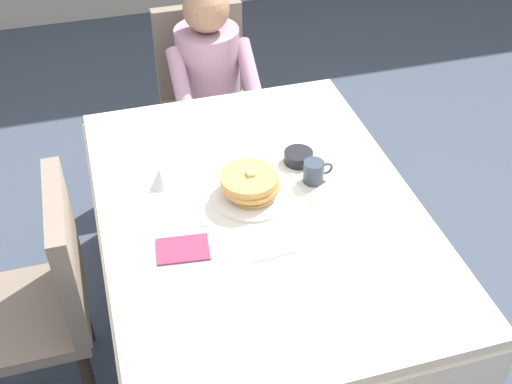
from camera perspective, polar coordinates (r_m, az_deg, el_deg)
name	(u,v)px	position (r m, az deg, el deg)	size (l,w,h in m)	color
ground_plane	(259,336)	(2.80, 0.25, -12.66)	(14.00, 14.00, 0.00)	#3D4756
dining_table_main	(259,224)	(2.32, 0.30, -2.86)	(1.12, 1.52, 0.74)	silver
chair_diner	(205,89)	(3.31, -4.55, 9.11)	(0.44, 0.45, 0.93)	#7A6B5B
diner_person	(210,80)	(3.11, -4.06, 9.89)	(0.40, 0.43, 1.12)	#B2849E
chair_left_side	(46,291)	(2.37, -18.10, -8.36)	(0.45, 0.44, 0.93)	#7A6B5B
plate_breakfast	(251,195)	(2.29, -0.46, -0.24)	(0.28, 0.28, 0.02)	white
breakfast_stack	(250,183)	(2.25, -0.50, 0.77)	(0.21, 0.21, 0.09)	tan
cup_coffee	(314,172)	(2.34, 5.17, 1.81)	(0.11, 0.08, 0.08)	#333D4C
bowl_butter	(298,157)	(2.44, 3.78, 3.12)	(0.11, 0.11, 0.04)	black
syrup_pitcher	(161,178)	(2.34, -8.45, 1.25)	(0.08, 0.08, 0.07)	silver
fork_left_of_plate	(200,209)	(2.25, -4.99, -1.52)	(0.18, 0.01, 0.01)	silver
knife_right_of_plate	(303,190)	(2.32, 4.20, 0.19)	(0.20, 0.01, 0.01)	silver
spoon_near_edge	(275,256)	(2.08, 1.73, -5.65)	(0.15, 0.01, 0.01)	silver
napkin_folded	(183,249)	(2.11, -6.50, -5.05)	(0.17, 0.12, 0.01)	#8C2D4C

